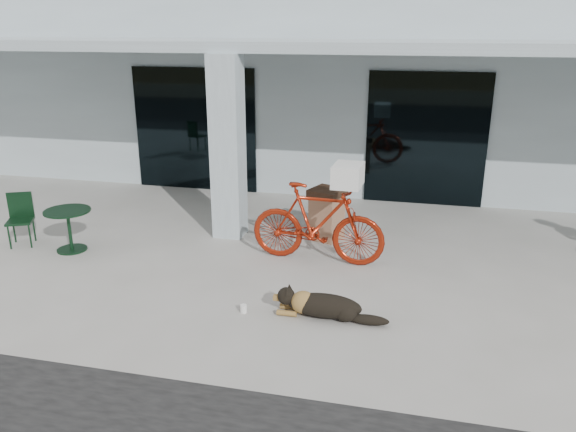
% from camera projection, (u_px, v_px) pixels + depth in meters
% --- Properties ---
extents(ground, '(80.00, 80.00, 0.00)m').
position_uv_depth(ground, '(281.00, 301.00, 7.60)').
color(ground, '#A5A29C').
rests_on(ground, ground).
extents(building, '(22.00, 7.00, 4.50)m').
position_uv_depth(building, '(358.00, 78.00, 14.71)').
color(building, silver).
rests_on(building, ground).
extents(storefront_glass_left, '(2.80, 0.06, 2.70)m').
position_uv_depth(storefront_glass_left, '(195.00, 130.00, 12.45)').
color(storefront_glass_left, black).
rests_on(storefront_glass_left, ground).
extents(storefront_glass_right, '(2.40, 0.06, 2.70)m').
position_uv_depth(storefront_glass_right, '(426.00, 140.00, 11.37)').
color(storefront_glass_right, black).
rests_on(storefront_glass_right, ground).
extents(column, '(0.50, 0.50, 3.12)m').
position_uv_depth(column, '(228.00, 148.00, 9.54)').
color(column, silver).
rests_on(column, ground).
extents(overhang, '(22.00, 2.80, 0.18)m').
position_uv_depth(overhang, '(329.00, 45.00, 9.89)').
color(overhang, silver).
rests_on(overhang, column).
extents(bicycle, '(2.14, 0.71, 1.27)m').
position_uv_depth(bicycle, '(317.00, 223.00, 8.71)').
color(bicycle, maroon).
rests_on(bicycle, ground).
extents(laundry_basket, '(0.45, 0.58, 0.33)m').
position_uv_depth(laundry_basket, '(348.00, 175.00, 8.33)').
color(laundry_basket, white).
rests_on(laundry_basket, bicycle).
extents(dog, '(1.10, 0.38, 0.37)m').
position_uv_depth(dog, '(325.00, 304.00, 7.12)').
color(dog, black).
rests_on(dog, ground).
extents(cup_near_dog, '(0.10, 0.10, 0.11)m').
position_uv_depth(cup_near_dog, '(243.00, 309.00, 7.29)').
color(cup_near_dog, white).
rests_on(cup_near_dog, ground).
extents(cafe_table_near, '(0.96, 0.96, 0.70)m').
position_uv_depth(cafe_table_near, '(70.00, 230.00, 9.22)').
color(cafe_table_near, black).
rests_on(cafe_table_near, ground).
extents(cafe_chair_near, '(0.55, 0.56, 0.88)m').
position_uv_depth(cafe_chair_near, '(20.00, 220.00, 9.41)').
color(cafe_chair_near, black).
rests_on(cafe_chair_near, ground).
extents(trash_receptacle, '(0.68, 0.68, 0.90)m').
position_uv_depth(trash_receptacle, '(327.00, 214.00, 9.70)').
color(trash_receptacle, '#8D6449').
rests_on(trash_receptacle, ground).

